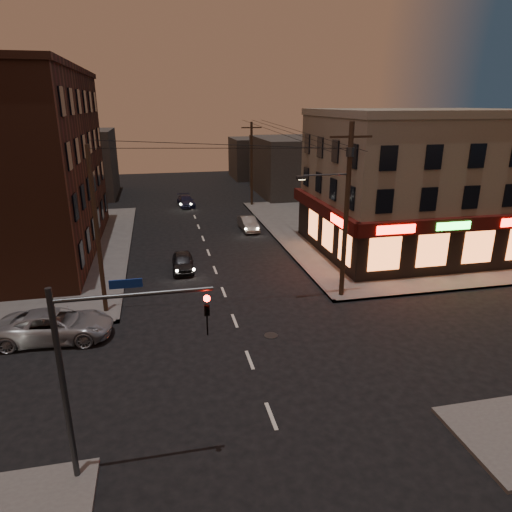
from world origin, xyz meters
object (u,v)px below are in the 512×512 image
object	(u,v)px
suv_cross	(55,325)
sedan_far	(186,201)
sedan_near	(183,262)
fire_hydrant	(342,274)
sedan_mid	(248,224)

from	to	relation	value
suv_cross	sedan_far	xyz separation A→B (m)	(8.41, 29.42, -0.17)
sedan_near	fire_hydrant	bearing A→B (deg)	-21.28
sedan_mid	fire_hydrant	distance (m)	14.06
sedan_near	suv_cross	bearing A→B (deg)	-126.39
sedan_near	sedan_mid	bearing A→B (deg)	56.96
sedan_mid	suv_cross	bearing A→B (deg)	-128.88
sedan_mid	sedan_near	bearing A→B (deg)	-127.25
fire_hydrant	sedan_mid	bearing A→B (deg)	104.23
sedan_mid	sedan_far	distance (m)	12.53
suv_cross	sedan_mid	xyz separation A→B (m)	(13.24, 17.86, -0.13)
suv_cross	fire_hydrant	distance (m)	17.22
sedan_mid	fire_hydrant	xyz separation A→B (m)	(3.45, -13.62, -0.11)
suv_cross	sedan_far	distance (m)	30.60
suv_cross	sedan_far	bearing A→B (deg)	-11.44
fire_hydrant	sedan_near	bearing A→B (deg)	156.84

